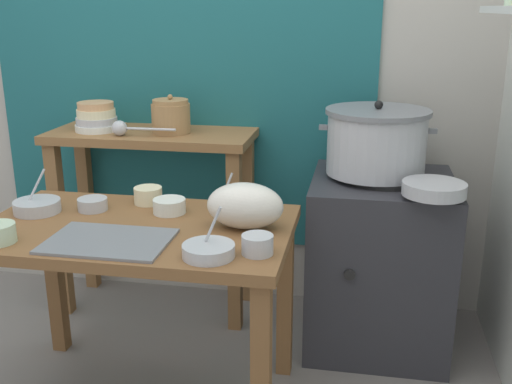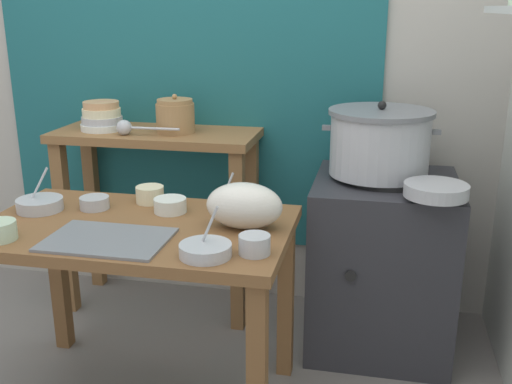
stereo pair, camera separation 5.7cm
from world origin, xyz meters
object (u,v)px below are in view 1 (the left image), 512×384
(steamer_pot, at_px, (376,141))
(wide_pan, at_px, (434,189))
(prep_table, at_px, (138,254))
(prep_bowl_0, at_px, (169,205))
(back_shelf_table, at_px, (153,177))
(bowl_stack_enamel, at_px, (96,118))
(prep_bowl_5, at_px, (209,250))
(prep_bowl_3, at_px, (93,204))
(prep_bowl_1, at_px, (37,206))
(ladle, at_px, (122,128))
(serving_tray, at_px, (108,241))
(prep_bowl_4, at_px, (148,195))
(prep_bowl_7, at_px, (257,244))
(plastic_bag, at_px, (245,206))
(stove_block, at_px, (378,261))
(clay_pot, at_px, (171,116))
(prep_bowl_6, at_px, (226,202))

(steamer_pot, xyz_separation_m, wide_pan, (0.22, -0.28, -0.11))
(prep_table, xyz_separation_m, prep_bowl_0, (0.08, 0.15, 0.14))
(back_shelf_table, bearing_deg, bowl_stack_enamel, -175.70)
(prep_bowl_5, bearing_deg, prep_bowl_3, 147.21)
(back_shelf_table, bearing_deg, prep_bowl_1, -107.37)
(ladle, height_order, prep_bowl_0, ladle)
(serving_tray, distance_m, prep_bowl_4, 0.42)
(prep_table, height_order, prep_bowl_7, prep_bowl_7)
(prep_bowl_7, bearing_deg, plastic_bag, 110.80)
(bowl_stack_enamel, xyz_separation_m, prep_bowl_7, (0.93, -0.90, -0.21))
(stove_block, distance_m, prep_bowl_0, 0.99)
(clay_pot, height_order, prep_bowl_0, clay_pot)
(clay_pot, height_order, prep_bowl_1, clay_pot)
(clay_pot, distance_m, prep_bowl_3, 0.67)
(prep_bowl_1, distance_m, prep_bowl_3, 0.20)
(steamer_pot, bearing_deg, prep_bowl_0, -147.35)
(back_shelf_table, bearing_deg, prep_bowl_0, -64.78)
(ladle, xyz_separation_m, serving_tray, (0.27, -0.80, -0.21))
(prep_bowl_4, bearing_deg, clay_pot, 96.88)
(ladle, xyz_separation_m, prep_bowl_6, (0.57, -0.41, -0.18))
(wide_pan, distance_m, prep_bowl_6, 0.79)
(bowl_stack_enamel, bearing_deg, prep_bowl_4, -48.89)
(prep_table, height_order, plastic_bag, plastic_bag)
(prep_bowl_3, bearing_deg, ladle, 98.54)
(prep_table, height_order, clay_pot, clay_pot)
(stove_block, xyz_separation_m, prep_bowl_4, (-0.91, -0.37, 0.37))
(prep_bowl_0, height_order, prep_bowl_6, prep_bowl_6)
(plastic_bag, bearing_deg, prep_bowl_5, -103.01)
(ladle, xyz_separation_m, prep_bowl_3, (0.08, -0.50, -0.19))
(stove_block, height_order, steamer_pot, steamer_pot)
(ladle, relative_size, serving_tray, 0.74)
(prep_bowl_1, bearing_deg, wide_pan, 11.23)
(clay_pot, distance_m, ladle, 0.23)
(steamer_pot, bearing_deg, clay_pot, 173.28)
(stove_block, bearing_deg, prep_bowl_4, -157.96)
(clay_pot, relative_size, wide_pan, 0.74)
(ladle, bearing_deg, prep_bowl_5, -54.00)
(plastic_bag, bearing_deg, prep_bowl_3, 172.09)
(prep_bowl_5, relative_size, prep_bowl_6, 1.17)
(serving_tray, relative_size, prep_bowl_0, 3.28)
(plastic_bag, relative_size, wide_pan, 1.12)
(serving_tray, bearing_deg, steamer_pot, 43.08)
(ladle, height_order, prep_bowl_6, ladle)
(plastic_bag, height_order, prep_bowl_7, plastic_bag)
(clay_pot, height_order, prep_bowl_4, clay_pot)
(serving_tray, relative_size, prep_bowl_7, 4.00)
(back_shelf_table, relative_size, clay_pot, 5.39)
(steamer_pot, relative_size, prep_bowl_7, 4.84)
(clay_pot, xyz_separation_m, ladle, (-0.19, -0.11, -0.04))
(stove_block, distance_m, prep_bowl_3, 1.25)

